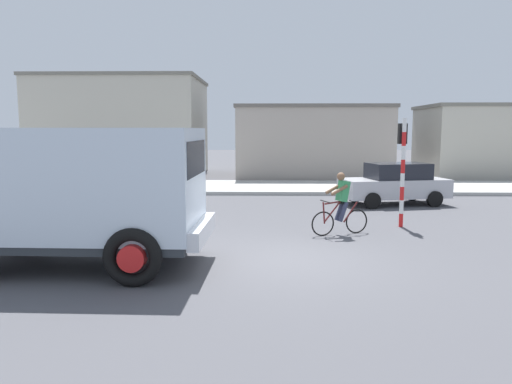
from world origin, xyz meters
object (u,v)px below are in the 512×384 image
at_px(cyclist, 341,204).
at_px(traffic_light_pole, 403,157).
at_px(truck_foreground, 74,188).
at_px(car_red_near, 395,183).

relative_size(cyclist, traffic_light_pole, 0.54).
bearing_deg(traffic_light_pole, cyclist, -148.08).
distance_m(cyclist, traffic_light_pole, 2.61).
height_order(truck_foreground, car_red_near, truck_foreground).
bearing_deg(truck_foreground, cyclist, 28.65).
height_order(truck_foreground, traffic_light_pole, traffic_light_pole).
xyz_separation_m(truck_foreground, car_red_near, (8.93, 8.85, -0.85)).
height_order(truck_foreground, cyclist, truck_foreground).
height_order(traffic_light_pole, car_red_near, traffic_light_pole).
distance_m(truck_foreground, traffic_light_pole, 9.19).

